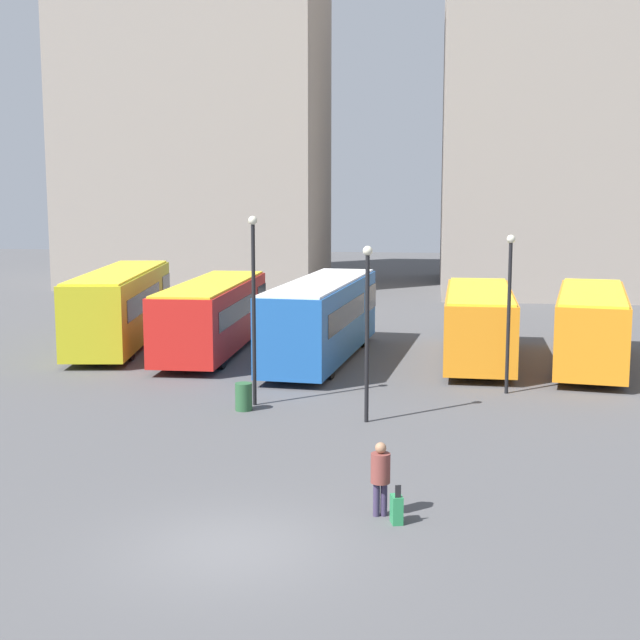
# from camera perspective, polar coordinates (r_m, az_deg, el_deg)

# --- Properties ---
(ground_plane) EXTENTS (160.00, 160.00, 0.00)m
(ground_plane) POSITION_cam_1_polar(r_m,az_deg,el_deg) (17.45, -5.65, -14.32)
(ground_plane) COLOR #4C4C4F
(building_block_left) EXTENTS (17.26, 12.81, 31.82)m
(building_block_left) POSITION_cam_1_polar(r_m,az_deg,el_deg) (65.22, -7.81, 16.40)
(building_block_left) COLOR gray
(building_block_left) RESTS_ON ground_plane
(bus_0) EXTENTS (3.97, 11.45, 3.25)m
(bus_0) POSITION_cam_1_polar(r_m,az_deg,el_deg) (39.46, -12.61, 0.96)
(bus_0) COLOR gold
(bus_0) RESTS_ON ground_plane
(bus_1) EXTENTS (2.65, 10.54, 2.94)m
(bus_1) POSITION_cam_1_polar(r_m,az_deg,el_deg) (37.06, -6.85, 0.38)
(bus_1) COLOR red
(bus_1) RESTS_ON ground_plane
(bus_2) EXTENTS (3.53, 11.15, 3.17)m
(bus_2) POSITION_cam_1_polar(r_m,az_deg,el_deg) (35.17, 0.16, 0.21)
(bus_2) COLOR #1E56A3
(bus_2) RESTS_ON ground_plane
(bus_3) EXTENTS (2.85, 9.43, 2.85)m
(bus_3) POSITION_cam_1_polar(r_m,az_deg,el_deg) (35.46, 10.12, -0.14)
(bus_3) COLOR orange
(bus_3) RESTS_ON ground_plane
(bus_4) EXTENTS (3.96, 9.67, 2.92)m
(bus_4) POSITION_cam_1_polar(r_m,az_deg,el_deg) (35.39, 16.97, -0.33)
(bus_4) COLOR orange
(bus_4) RESTS_ON ground_plane
(traveler) EXTENTS (0.49, 0.49, 1.57)m
(traveler) POSITION_cam_1_polar(r_m,az_deg,el_deg) (18.66, 3.89, -9.71)
(traveler) COLOR #382D4C
(traveler) RESTS_ON ground_plane
(suitcase) EXTENTS (0.29, 0.38, 0.84)m
(suitcase) POSITION_cam_1_polar(r_m,az_deg,el_deg) (18.50, 4.93, -11.97)
(suitcase) COLOR #28844C
(suitcase) RESTS_ON ground_plane
(lamp_post_0) EXTENTS (0.28, 0.28, 5.26)m
(lamp_post_0) POSITION_cam_1_polar(r_m,az_deg,el_deg) (29.78, 12.01, 1.25)
(lamp_post_0) COLOR black
(lamp_post_0) RESTS_ON ground_plane
(lamp_post_1) EXTENTS (0.28, 0.28, 5.91)m
(lamp_post_1) POSITION_cam_1_polar(r_m,az_deg,el_deg) (27.57, -4.27, 1.57)
(lamp_post_1) COLOR black
(lamp_post_1) RESTS_ON ground_plane
(lamp_post_2) EXTENTS (0.28, 0.28, 5.13)m
(lamp_post_2) POSITION_cam_1_polar(r_m,az_deg,el_deg) (25.54, 3.04, 0.11)
(lamp_post_2) COLOR black
(lamp_post_2) RESTS_ON ground_plane
(trash_bin) EXTENTS (0.52, 0.52, 0.85)m
(trash_bin) POSITION_cam_1_polar(r_m,az_deg,el_deg) (27.45, -4.91, -4.91)
(trash_bin) COLOR #285633
(trash_bin) RESTS_ON ground_plane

